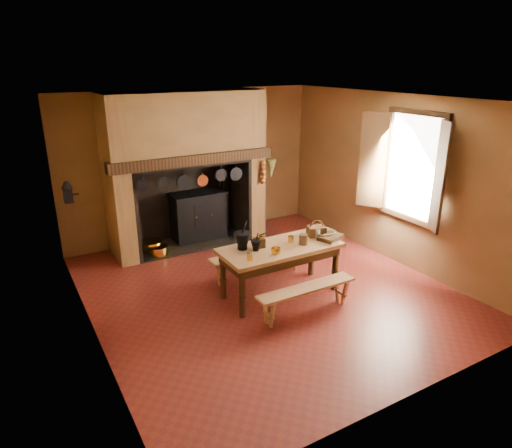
{
  "coord_description": "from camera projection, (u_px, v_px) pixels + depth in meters",
  "views": [
    {
      "loc": [
        -3.22,
        -5.29,
        3.29
      ],
      "look_at": [
        -0.0,
        0.3,
        0.96
      ],
      "focal_mm": 32.0,
      "sensor_mm": 36.0,
      "label": 1
    }
  ],
  "objects": [
    {
      "name": "herb_bunch",
      "position": [
        271.0,
        169.0,
        8.49
      ],
      "size": [
        0.2,
        0.2,
        0.35
      ],
      "primitive_type": "cone",
      "rotation": [
        3.14,
        0.0,
        0.0
      ],
      "color": "brown",
      "rests_on": "chimney_breast"
    },
    {
      "name": "back_wall",
      "position": [
        192.0,
        165.0,
        8.71
      ],
      "size": [
        5.0,
        0.02,
        2.8
      ],
      "primitive_type": "cube",
      "color": "olive",
      "rests_on": "floor"
    },
    {
      "name": "wall_left",
      "position": [
        83.0,
        233.0,
        5.29
      ],
      "size": [
        0.02,
        5.5,
        2.8
      ],
      "primitive_type": "cube",
      "color": "olive",
      "rests_on": "floor"
    },
    {
      "name": "brass_mug_a",
      "position": [
        250.0,
        257.0,
        6.08
      ],
      "size": [
        0.09,
        0.09,
        0.09
      ],
      "primitive_type": "cylinder",
      "rotation": [
        0.0,
        0.0,
        -0.07
      ],
      "color": "gold",
      "rests_on": "work_table"
    },
    {
      "name": "bench_back",
      "position": [
        259.0,
        258.0,
        7.2
      ],
      "size": [
        1.63,
        0.29,
        0.46
      ],
      "color": "tan",
      "rests_on": "floor"
    },
    {
      "name": "wall_front",
      "position": [
        420.0,
        276.0,
        4.23
      ],
      "size": [
        5.0,
        0.02,
        2.8
      ],
      "primitive_type": "cube",
      "color": "olive",
      "rests_on": "floor"
    },
    {
      "name": "wooden_tray",
      "position": [
        330.0,
        237.0,
        6.79
      ],
      "size": [
        0.43,
        0.37,
        0.06
      ],
      "primitive_type": "cube",
      "rotation": [
        0.0,
        0.0,
        0.35
      ],
      "color": "#332110",
      "rests_on": "work_table"
    },
    {
      "name": "coffee_grinder",
      "position": [
        259.0,
        242.0,
        6.48
      ],
      "size": [
        0.18,
        0.14,
        0.21
      ],
      "rotation": [
        0.0,
        0.0,
        -0.05
      ],
      "color": "#332110",
      "rests_on": "work_table"
    },
    {
      "name": "chimney_breast",
      "position": [
        185.0,
        148.0,
        8.07
      ],
      "size": [
        2.95,
        0.96,
        2.8
      ],
      "color": "olive",
      "rests_on": "floor"
    },
    {
      "name": "onion_string",
      "position": [
        263.0,
        172.0,
        8.42
      ],
      "size": [
        0.12,
        0.1,
        0.46
      ],
      "primitive_type": null,
      "color": "#943D1B",
      "rests_on": "chimney_breast"
    },
    {
      "name": "hanging_pans",
      "position": [
        195.0,
        180.0,
        7.8
      ],
      "size": [
        1.92,
        0.29,
        0.27
      ],
      "color": "black",
      "rests_on": "chimney_breast"
    },
    {
      "name": "iron_range",
      "position": [
        199.0,
        215.0,
        8.75
      ],
      "size": [
        1.12,
        0.55,
        1.6
      ],
      "color": "black",
      "rests_on": "floor"
    },
    {
      "name": "brass_mug_b",
      "position": [
        291.0,
        239.0,
        6.67
      ],
      "size": [
        0.11,
        0.11,
        0.1
      ],
      "primitive_type": "cylinder",
      "rotation": [
        0.0,
        0.0,
        0.4
      ],
      "color": "gold",
      "rests_on": "work_table"
    },
    {
      "name": "wall_right",
      "position": [
        394.0,
        180.0,
        7.64
      ],
      "size": [
        0.02,
        5.5,
        2.8
      ],
      "primitive_type": "cube",
      "color": "olive",
      "rests_on": "floor"
    },
    {
      "name": "hearth_pans",
      "position": [
        153.0,
        248.0,
        8.23
      ],
      "size": [
        0.51,
        0.62,
        0.2
      ],
      "color": "gold",
      "rests_on": "floor"
    },
    {
      "name": "glass_jar",
      "position": [
        317.0,
        233.0,
        6.84
      ],
      "size": [
        0.09,
        0.09,
        0.14
      ],
      "primitive_type": "cylinder",
      "rotation": [
        0.0,
        0.0,
        -0.15
      ],
      "color": "beige",
      "rests_on": "work_table"
    },
    {
      "name": "wall_coffee_mill",
      "position": [
        67.0,
        191.0,
        6.56
      ],
      "size": [
        0.23,
        0.16,
        0.31
      ],
      "color": "black",
      "rests_on": "wall_left"
    },
    {
      "name": "stoneware_crock",
      "position": [
        303.0,
        239.0,
        6.58
      ],
      "size": [
        0.14,
        0.14,
        0.16
      ],
      "primitive_type": "cylinder",
      "rotation": [
        0.0,
        0.0,
        -0.15
      ],
      "color": "brown",
      "rests_on": "work_table"
    },
    {
      "name": "mixing_bowl",
      "position": [
        324.0,
        233.0,
        6.91
      ],
      "size": [
        0.37,
        0.37,
        0.08
      ],
      "primitive_type": "imported",
      "rotation": [
        0.0,
        0.0,
        0.12
      ],
      "color": "#B7AF8D",
      "rests_on": "work_table"
    },
    {
      "name": "bench_front",
      "position": [
        307.0,
        294.0,
        6.17
      ],
      "size": [
        1.47,
        0.26,
        0.41
      ],
      "color": "tan",
      "rests_on": "floor"
    },
    {
      "name": "mortar_large",
      "position": [
        242.0,
        240.0,
        6.4
      ],
      "size": [
        0.24,
        0.24,
        0.42
      ],
      "rotation": [
        0.0,
        0.0,
        -0.1
      ],
      "color": "black",
      "rests_on": "work_table"
    },
    {
      "name": "ceiling",
      "position": [
        268.0,
        99.0,
        5.99
      ],
      "size": [
        5.5,
        5.5,
        0.0
      ],
      "primitive_type": "plane",
      "rotation": [
        3.14,
        0.0,
        0.0
      ],
      "color": "silver",
      "rests_on": "back_wall"
    },
    {
      "name": "work_table",
      "position": [
        280.0,
        254.0,
        6.59
      ],
      "size": [
        1.78,
        0.79,
        0.77
      ],
      "color": "tan",
      "rests_on": "floor"
    },
    {
      "name": "brass_cup",
      "position": [
        276.0,
        251.0,
        6.25
      ],
      "size": [
        0.16,
        0.16,
        0.1
      ],
      "primitive_type": "imported",
      "rotation": [
        0.0,
        0.0,
        -0.22
      ],
      "color": "gold",
      "rests_on": "work_table"
    },
    {
      "name": "wicker_basket",
      "position": [
        316.0,
        231.0,
        6.91
      ],
      "size": [
        0.31,
        0.26,
        0.26
      ],
      "rotation": [
        0.0,
        0.0,
        -0.29
      ],
      "color": "#4E2A17",
      "rests_on": "work_table"
    },
    {
      "name": "floor",
      "position": [
        266.0,
        289.0,
        6.94
      ],
      "size": [
        5.5,
        5.5,
        0.0
      ],
      "primitive_type": "plane",
      "color": "maroon",
      "rests_on": "ground"
    },
    {
      "name": "window",
      "position": [
        408.0,
        168.0,
        7.14
      ],
      "size": [
        0.39,
        1.75,
        1.76
      ],
      "color": "white",
      "rests_on": "wall_right"
    },
    {
      "name": "mortar_small",
      "position": [
        256.0,
        245.0,
        6.37
      ],
      "size": [
        0.15,
        0.15,
        0.25
      ],
      "rotation": [
        0.0,
        0.0,
        0.26
      ],
      "color": "black",
      "rests_on": "work_table"
    }
  ]
}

